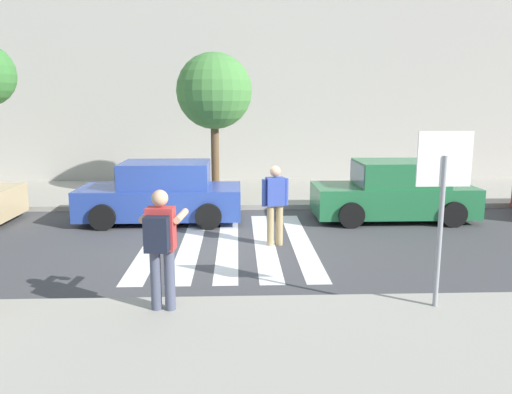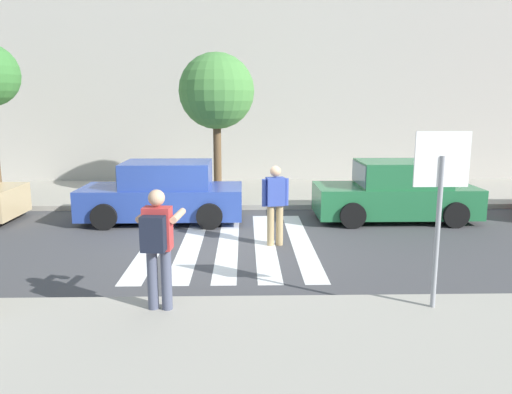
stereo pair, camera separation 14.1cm
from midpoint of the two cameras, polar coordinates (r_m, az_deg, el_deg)
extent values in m
plane|color=#424244|center=(10.81, -3.61, -5.56)|extent=(120.00, 120.00, 0.00)
cube|color=#9E998C|center=(16.64, -3.10, 0.48)|extent=(60.00, 4.80, 0.14)
cube|color=#ADA89E|center=(20.79, -3.01, 13.31)|extent=(56.00, 4.00, 7.93)
cube|color=silver|center=(11.16, -11.86, -5.23)|extent=(0.44, 5.20, 0.01)
cube|color=silver|center=(11.05, -7.76, -5.26)|extent=(0.44, 5.20, 0.01)
cube|color=silver|center=(11.00, -3.59, -5.25)|extent=(0.44, 5.20, 0.01)
cube|color=silver|center=(11.00, 0.60, -5.22)|extent=(0.44, 5.20, 0.01)
cube|color=silver|center=(11.07, 4.75, -5.16)|extent=(0.44, 5.20, 0.01)
cylinder|color=gray|center=(7.46, 19.76, -3.87)|extent=(0.07, 0.07, 2.18)
cube|color=white|center=(7.29, 20.23, 4.09)|extent=(0.76, 0.03, 0.76)
cube|color=red|center=(7.31, 20.18, 4.11)|extent=(0.66, 0.02, 0.66)
cylinder|color=#474C60|center=(7.27, -11.94, -9.21)|extent=(0.15, 0.15, 0.88)
cylinder|color=#474C60|center=(7.22, -10.39, -9.29)|extent=(0.15, 0.15, 0.88)
cube|color=#B73333|center=(7.02, -11.39, -3.57)|extent=(0.40, 0.28, 0.60)
sphere|color=tan|center=(6.93, -11.52, -0.12)|extent=(0.23, 0.23, 0.23)
cylinder|color=tan|center=(7.26, -12.81, -2.06)|extent=(0.16, 0.59, 0.10)
cylinder|color=tan|center=(7.14, -9.11, -2.14)|extent=(0.16, 0.59, 0.10)
cube|color=black|center=(7.36, -10.64, -1.56)|extent=(0.15, 0.11, 0.10)
cube|color=black|center=(6.81, -11.87, -4.21)|extent=(0.34, 0.23, 0.48)
cylinder|color=tan|center=(10.69, 1.28, -3.28)|extent=(0.15, 0.15, 0.88)
cylinder|color=tan|center=(10.74, 2.31, -3.22)|extent=(0.15, 0.15, 0.88)
cube|color=#33479E|center=(10.56, 1.82, 0.65)|extent=(0.42, 0.31, 0.60)
sphere|color=tan|center=(10.49, 1.84, 2.96)|extent=(0.23, 0.23, 0.23)
cylinder|color=#33479E|center=(10.50, 0.56, 0.49)|extent=(0.10, 0.10, 0.58)
cylinder|color=#33479E|center=(10.63, 3.07, 0.59)|extent=(0.10, 0.10, 0.58)
cube|color=#284293|center=(13.08, -11.13, -0.49)|extent=(4.10, 1.70, 0.76)
cube|color=#284293|center=(12.94, -10.58, 2.56)|extent=(2.20, 1.56, 0.64)
cube|color=slate|center=(13.14, -15.21, 2.49)|extent=(0.10, 1.50, 0.54)
cube|color=slate|center=(12.83, -6.29, 2.61)|extent=(0.10, 1.50, 0.51)
cylinder|color=black|center=(12.57, -17.43, -2.20)|extent=(0.64, 0.22, 0.64)
cylinder|color=black|center=(14.18, -15.65, -0.67)|extent=(0.64, 0.22, 0.64)
cylinder|color=black|center=(12.15, -5.78, -2.20)|extent=(0.64, 0.22, 0.64)
cylinder|color=black|center=(13.81, -5.34, -0.62)|extent=(0.64, 0.22, 0.64)
cube|color=#236B3D|center=(13.51, 15.04, -0.29)|extent=(4.10, 1.70, 0.76)
cube|color=#236B3D|center=(13.44, 15.79, 2.64)|extent=(2.20, 1.56, 0.64)
cube|color=slate|center=(13.16, 11.35, 2.67)|extent=(0.10, 1.50, 0.54)
cube|color=slate|center=(13.77, 19.64, 2.60)|extent=(0.10, 1.50, 0.51)
cylinder|color=black|center=(12.42, 10.52, -2.04)|extent=(0.64, 0.22, 0.64)
cylinder|color=black|center=(14.05, 9.02, -0.51)|extent=(0.64, 0.22, 0.64)
cylinder|color=black|center=(13.21, 21.35, -1.84)|extent=(0.64, 0.22, 0.64)
cylinder|color=black|center=(14.75, 18.76, -0.42)|extent=(0.64, 0.22, 0.64)
cylinder|color=brown|center=(15.18, -4.96, 4.61)|extent=(0.24, 0.24, 2.55)
sphere|color=#47843D|center=(15.10, -5.08, 11.98)|extent=(2.24, 2.24, 2.24)
camera|label=1|loc=(0.07, -90.39, -0.07)|focal=35.00mm
camera|label=2|loc=(0.07, 89.61, 0.07)|focal=35.00mm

